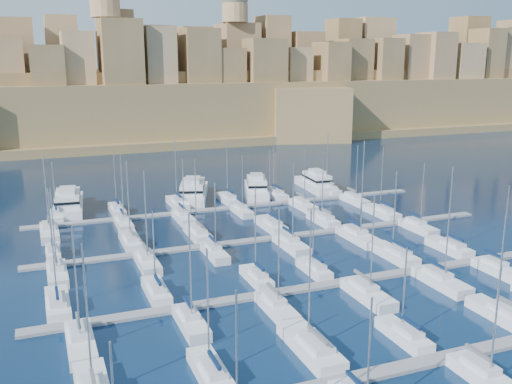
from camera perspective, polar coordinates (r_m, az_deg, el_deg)
name	(u,v)px	position (r m, az deg, el deg)	size (l,w,h in m)	color
ground	(302,257)	(91.46, 4.61, -6.46)	(600.00, 600.00, 0.00)	black
pontoon_near	(444,358)	(65.28, 18.28, -15.47)	(84.00, 2.00, 0.40)	slate
pontoon_mid_near	(339,283)	(81.52, 8.35, -8.95)	(84.00, 2.00, 0.40)	slate
pontoon_mid_far	(277,237)	(99.98, 2.10, -4.56)	(84.00, 2.00, 0.40)	slate
pontoon_far	(235,207)	(119.64, -2.10, -1.54)	(84.00, 2.00, 0.40)	slate
sailboat_1	(211,373)	(58.87, -4.53, -17.56)	(2.66, 8.87, 13.73)	silver
sailboat_2	(311,347)	(63.36, 5.52, -15.14)	(3.24, 10.81, 16.06)	silver
sailboat_3	(404,335)	(67.60, 14.60, -13.68)	(2.42, 8.06, 11.13)	silver
sailboat_4	(499,313)	(76.36, 23.16, -11.09)	(2.65, 8.85, 13.22)	silver
sailboat_9	(485,377)	(62.12, 21.95, -16.80)	(2.57, 8.58, 12.69)	silver
sailboat_12	(58,304)	(76.97, -19.21, -10.52)	(2.85, 9.51, 15.40)	silver
sailboat_13	(156,291)	(77.71, -9.92, -9.74)	(2.57, 8.55, 11.91)	silver
sailboat_14	(257,277)	(81.07, 0.06, -8.52)	(2.37, 7.90, 13.85)	silver
sailboat_15	(314,269)	(84.55, 5.83, -7.66)	(2.35, 7.83, 11.76)	silver
sailboat_16	(394,254)	(92.64, 13.68, -6.06)	(2.98, 9.93, 14.21)	silver
sailboat_17	(449,247)	(98.46, 18.74, -5.24)	(2.76, 9.21, 14.28)	silver
sailboat_18	(80,342)	(66.78, -17.15, -14.16)	(2.86, 9.54, 14.58)	silver
sailboat_19	(191,322)	(68.83, -6.55, -12.76)	(2.60, 8.66, 14.40)	silver
sailboat_20	(276,307)	(72.04, 2.06, -11.44)	(2.61, 8.71, 13.75)	silver
sailboat_21	(367,294)	(77.18, 11.07, -9.93)	(2.94, 9.79, 14.57)	silver
sailboat_22	(441,281)	(83.80, 18.02, -8.44)	(2.94, 9.79, 15.92)	silver
sailboat_23	(498,269)	(91.10, 23.04, -7.12)	(2.57, 8.56, 13.72)	silver
sailboat_24	(53,252)	(96.56, -19.65, -5.70)	(2.18, 7.27, 11.35)	silver
sailboat_25	(131,241)	(98.54, -12.40, -4.81)	(2.85, 9.49, 14.69)	silver
sailboat_26	(198,233)	(100.92, -5.87, -4.13)	(2.91, 9.69, 14.16)	silver
sailboat_27	(271,225)	(105.33, 1.50, -3.30)	(2.91, 9.70, 14.90)	silver
sailboat_28	(323,220)	(109.50, 6.72, -2.75)	(2.71, 9.04, 14.12)	silver
sailboat_29	(382,212)	(116.48, 12.48, -1.99)	(2.91, 9.69, 14.23)	silver
sailboat_30	(57,274)	(87.11, -19.26, -7.71)	(2.74, 9.14, 13.76)	silver
sailboat_31	(147,262)	(88.24, -10.82, -6.90)	(2.77, 9.23, 15.23)	silver
sailboat_32	(215,253)	(91.02, -4.15, -6.07)	(2.51, 8.38, 12.45)	silver
sailboat_33	(291,244)	(94.90, 3.51, -5.22)	(2.88, 9.61, 14.77)	silver
sailboat_34	(358,236)	(100.23, 10.18, -4.37)	(3.18, 10.59, 17.75)	silver
sailboat_35	(418,227)	(108.17, 15.92, -3.39)	(2.65, 8.83, 13.00)	silver
sailboat_36	(56,216)	(117.90, -19.34, -2.27)	(2.32, 7.74, 11.79)	silver
sailboat_37	(117,210)	(119.17, -13.73, -1.72)	(2.59, 8.62, 12.29)	silver
sailboat_38	(177,203)	(121.93, -7.86, -1.11)	(2.95, 9.85, 14.75)	silver
sailboat_39	(228,199)	(124.59, -2.80, -0.69)	(2.73, 9.12, 13.69)	silver
sailboat_40	(274,194)	(128.86, 1.84, -0.20)	(3.00, 10.00, 14.58)	silver
sailboat_41	(328,190)	(134.20, 7.17, 0.25)	(2.73, 9.09, 14.45)	silver
sailboat_42	(49,232)	(107.47, -19.96, -3.78)	(3.08, 10.27, 14.98)	silver
sailboat_43	(124,223)	(109.17, -13.11, -3.06)	(2.59, 8.64, 14.42)	silver
sailboat_44	(183,217)	(111.04, -7.28, -2.54)	(2.72, 9.08, 12.57)	silver
sailboat_45	(242,211)	(114.98, -1.45, -1.89)	(2.38, 7.93, 12.49)	silver
sailboat_46	(303,205)	(119.69, 4.72, -1.31)	(2.67, 8.91, 13.06)	silver
sailboat_47	(354,200)	(125.50, 9.81, -0.77)	(2.67, 8.91, 13.07)	silver
motor_yacht_a	(68,203)	(123.25, -18.26, -1.04)	(7.34, 19.09, 5.25)	silver
motor_yacht_b	(193,192)	(127.56, -6.32, 0.03)	(11.75, 20.20, 5.25)	silver
motor_yacht_c	(257,188)	(130.62, 0.05, 0.43)	(9.64, 16.92, 5.25)	silver
motor_yacht_d	(316,183)	(136.56, 6.02, 0.93)	(5.91, 16.07, 5.25)	silver
fortified_city	(132,99)	(236.05, -12.29, 9.12)	(460.00, 108.95, 59.52)	brown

